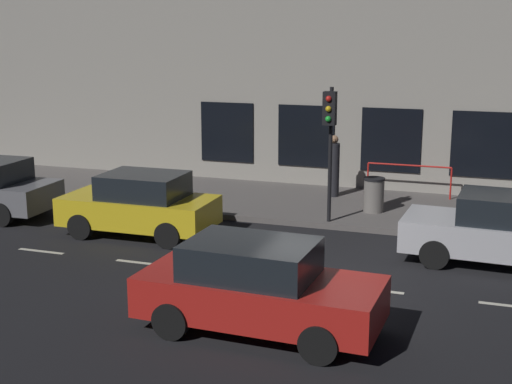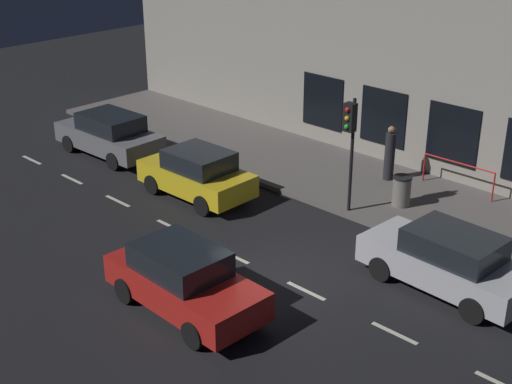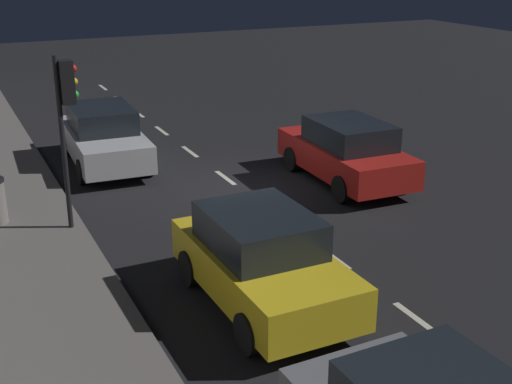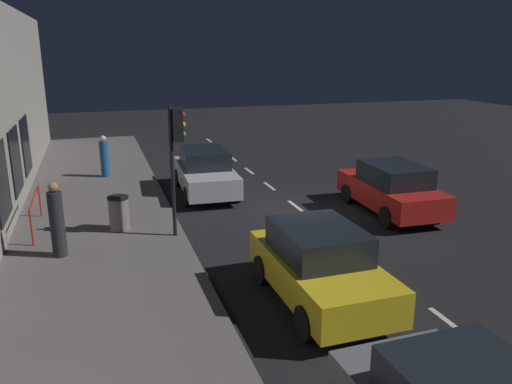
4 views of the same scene
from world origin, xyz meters
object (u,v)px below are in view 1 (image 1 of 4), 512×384
Objects in this scene: parked_car_0 at (140,204)px; parked_car_3 at (504,230)px; trash_bin at (374,195)px; traffic_light at (330,123)px; parked_car_2 at (258,287)px; pedestrian_1 at (334,168)px.

parked_car_3 is (0.49, -8.65, 0.00)m from parked_car_0.
trash_bin is at bearing 49.82° from parked_car_3.
traffic_light is at bearing 72.09° from parked_car_3.
parked_car_3 is at bearing 144.04° from parked_car_2.
traffic_light is 7.03m from parked_car_2.
parked_car_2 is 0.97× the size of parked_car_3.
traffic_light is 0.84× the size of parked_car_2.
parked_car_0 is 0.92× the size of parked_car_2.
parked_car_3 is at bearing -133.03° from trash_bin.
trash_bin is at bearing 129.44° from pedestrian_1.
pedestrian_1 is 1.94× the size of trash_bin.
pedestrian_1 is at bearing 44.86° from trash_bin.
pedestrian_1 is at bearing -36.76° from parked_car_0.
pedestrian_1 is at bearing 49.16° from parked_car_3.
traffic_light is 0.91× the size of parked_car_0.
trash_bin is (8.27, -0.56, -0.16)m from parked_car_2.
trash_bin is (1.53, -0.93, -2.13)m from traffic_light.
traffic_light is at bearing -174.92° from parked_car_2.
traffic_light is 2.78m from trash_bin.
trash_bin is at bearing 178.02° from parked_car_2.
parked_car_2 is at bearing -176.82° from traffic_light.
parked_car_2 is at bearing 176.13° from trash_bin.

